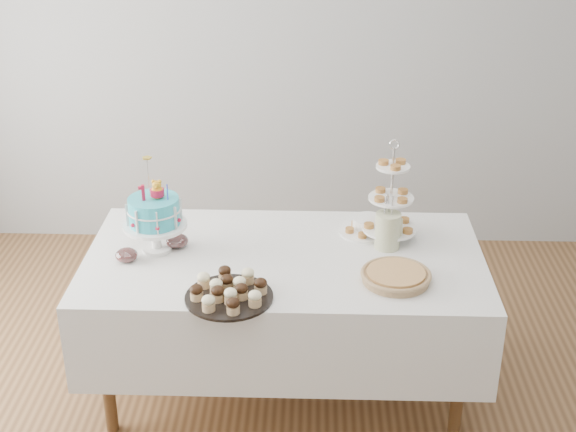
{
  "coord_description": "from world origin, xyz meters",
  "views": [
    {
      "loc": [
        0.13,
        -3.1,
        2.61
      ],
      "look_at": [
        0.02,
        0.3,
        0.98
      ],
      "focal_mm": 50.0,
      "sensor_mm": 36.0,
      "label": 1
    }
  ],
  "objects_px": {
    "cupcake_tray": "(229,290)",
    "jam_bowl_b": "(177,241)",
    "table": "(285,296)",
    "birthday_cake": "(155,226)",
    "tiered_stand": "(391,199)",
    "pastry_plate": "(363,230)",
    "jam_bowl_a": "(126,255)",
    "pie": "(396,276)",
    "utensil_pitcher": "(388,229)",
    "plate_stack": "(368,223)"
  },
  "relations": [
    {
      "from": "pastry_plate",
      "to": "utensil_pitcher",
      "type": "distance_m",
      "value": 0.2
    },
    {
      "from": "pie",
      "to": "utensil_pitcher",
      "type": "xyz_separation_m",
      "value": [
        -0.01,
        0.33,
        0.07
      ]
    },
    {
      "from": "tiered_stand",
      "to": "jam_bowl_b",
      "type": "height_order",
      "value": "tiered_stand"
    },
    {
      "from": "cupcake_tray",
      "to": "jam_bowl_b",
      "type": "distance_m",
      "value": 0.56
    },
    {
      "from": "plate_stack",
      "to": "jam_bowl_b",
      "type": "bearing_deg",
      "value": -166.5
    },
    {
      "from": "plate_stack",
      "to": "jam_bowl_a",
      "type": "xyz_separation_m",
      "value": [
        -1.17,
        -0.38,
        -0.0
      ]
    },
    {
      "from": "pastry_plate",
      "to": "jam_bowl_a",
      "type": "bearing_deg",
      "value": -163.95
    },
    {
      "from": "pastry_plate",
      "to": "jam_bowl_a",
      "type": "xyz_separation_m",
      "value": [
        -1.14,
        -0.33,
        0.01
      ]
    },
    {
      "from": "cupcake_tray",
      "to": "pie",
      "type": "bearing_deg",
      "value": 13.1
    },
    {
      "from": "pie",
      "to": "utensil_pitcher",
      "type": "height_order",
      "value": "utensil_pitcher"
    },
    {
      "from": "pastry_plate",
      "to": "plate_stack",
      "type": "bearing_deg",
      "value": 61.19
    },
    {
      "from": "table",
      "to": "pastry_plate",
      "type": "relative_size",
      "value": 7.94
    },
    {
      "from": "cupcake_tray",
      "to": "jam_bowl_b",
      "type": "xyz_separation_m",
      "value": [
        -0.3,
        0.48,
        -0.01
      ]
    },
    {
      "from": "tiered_stand",
      "to": "jam_bowl_a",
      "type": "distance_m",
      "value": 1.31
    },
    {
      "from": "cupcake_tray",
      "to": "tiered_stand",
      "type": "height_order",
      "value": "tiered_stand"
    },
    {
      "from": "pie",
      "to": "tiered_stand",
      "type": "xyz_separation_m",
      "value": [
        0.0,
        0.42,
        0.19
      ]
    },
    {
      "from": "pie",
      "to": "pastry_plate",
      "type": "xyz_separation_m",
      "value": [
        -0.12,
        0.48,
        -0.01
      ]
    },
    {
      "from": "plate_stack",
      "to": "pastry_plate",
      "type": "height_order",
      "value": "plate_stack"
    },
    {
      "from": "jam_bowl_a",
      "to": "jam_bowl_b",
      "type": "bearing_deg",
      "value": 34.6
    },
    {
      "from": "jam_bowl_a",
      "to": "jam_bowl_b",
      "type": "distance_m",
      "value": 0.27
    },
    {
      "from": "pastry_plate",
      "to": "pie",
      "type": "bearing_deg",
      "value": -75.69
    },
    {
      "from": "table",
      "to": "pie",
      "type": "relative_size",
      "value": 5.95
    },
    {
      "from": "cupcake_tray",
      "to": "tiered_stand",
      "type": "distance_m",
      "value": 0.97
    },
    {
      "from": "pastry_plate",
      "to": "birthday_cake",
      "type": "bearing_deg",
      "value": -167.93
    },
    {
      "from": "tiered_stand",
      "to": "jam_bowl_b",
      "type": "bearing_deg",
      "value": -173.5
    },
    {
      "from": "jam_bowl_b",
      "to": "pie",
      "type": "bearing_deg",
      "value": -16.26
    },
    {
      "from": "table",
      "to": "plate_stack",
      "type": "bearing_deg",
      "value": 36.05
    },
    {
      "from": "birthday_cake",
      "to": "tiered_stand",
      "type": "distance_m",
      "value": 1.16
    },
    {
      "from": "plate_stack",
      "to": "jam_bowl_a",
      "type": "bearing_deg",
      "value": -162.03
    },
    {
      "from": "pie",
      "to": "utensil_pitcher",
      "type": "bearing_deg",
      "value": 92.35
    },
    {
      "from": "utensil_pitcher",
      "to": "birthday_cake",
      "type": "bearing_deg",
      "value": -177.84
    },
    {
      "from": "jam_bowl_b",
      "to": "birthday_cake",
      "type": "bearing_deg",
      "value": -156.96
    },
    {
      "from": "pie",
      "to": "jam_bowl_b",
      "type": "xyz_separation_m",
      "value": [
        -1.04,
        0.3,
        0.0
      ]
    },
    {
      "from": "birthday_cake",
      "to": "jam_bowl_b",
      "type": "distance_m",
      "value": 0.14
    },
    {
      "from": "cupcake_tray",
      "to": "tiered_stand",
      "type": "relative_size",
      "value": 0.73
    },
    {
      "from": "birthday_cake",
      "to": "utensil_pitcher",
      "type": "xyz_separation_m",
      "value": [
        1.12,
        0.07,
        -0.03
      ]
    },
    {
      "from": "table",
      "to": "birthday_cake",
      "type": "height_order",
      "value": "birthday_cake"
    },
    {
      "from": "table",
      "to": "utensil_pitcher",
      "type": "xyz_separation_m",
      "value": [
        0.5,
        0.1,
        0.33
      ]
    },
    {
      "from": "table",
      "to": "jam_bowl_b",
      "type": "distance_m",
      "value": 0.59
    },
    {
      "from": "pastry_plate",
      "to": "utensil_pitcher",
      "type": "bearing_deg",
      "value": -53.82
    },
    {
      "from": "plate_stack",
      "to": "jam_bowl_a",
      "type": "relative_size",
      "value": 1.52
    },
    {
      "from": "tiered_stand",
      "to": "pastry_plate",
      "type": "height_order",
      "value": "tiered_stand"
    },
    {
      "from": "birthday_cake",
      "to": "jam_bowl_a",
      "type": "xyz_separation_m",
      "value": [
        -0.12,
        -0.11,
        -0.1
      ]
    },
    {
      "from": "table",
      "to": "pie",
      "type": "height_order",
      "value": "pie"
    },
    {
      "from": "birthday_cake",
      "to": "cupcake_tray",
      "type": "bearing_deg",
      "value": -64.58
    },
    {
      "from": "table",
      "to": "jam_bowl_a",
      "type": "relative_size",
      "value": 18.09
    },
    {
      "from": "table",
      "to": "tiered_stand",
      "type": "bearing_deg",
      "value": 20.81
    },
    {
      "from": "pie",
      "to": "plate_stack",
      "type": "xyz_separation_m",
      "value": [
        -0.09,
        0.53,
        0.0
      ]
    },
    {
      "from": "jam_bowl_b",
      "to": "pastry_plate",
      "type": "bearing_deg",
      "value": 10.89
    },
    {
      "from": "tiered_stand",
      "to": "pastry_plate",
      "type": "bearing_deg",
      "value": 155.32
    }
  ]
}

